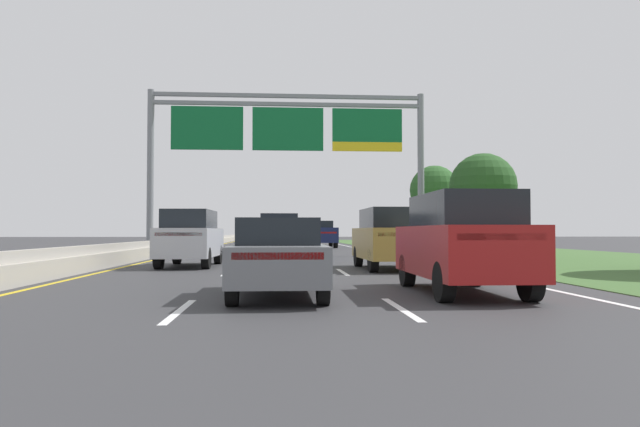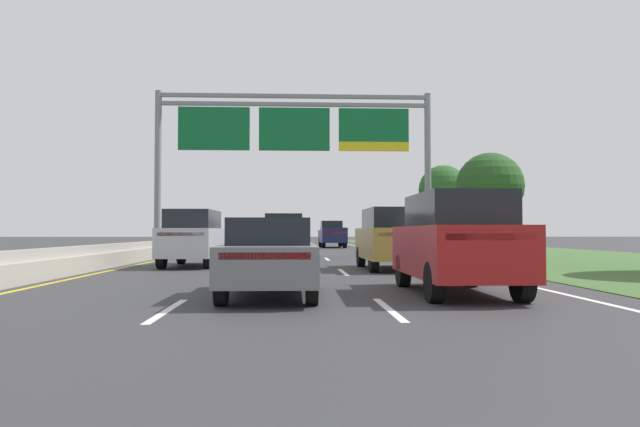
{
  "view_description": "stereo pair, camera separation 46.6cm",
  "coord_description": "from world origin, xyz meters",
  "views": [
    {
      "loc": [
        -0.23,
        0.66,
        1.31
      ],
      "look_at": [
        1.07,
        18.78,
        1.87
      ],
      "focal_mm": 32.89,
      "sensor_mm": 36.0,
      "label": 1
    },
    {
      "loc": [
        0.23,
        0.63,
        1.31
      ],
      "look_at": [
        1.07,
        18.78,
        1.87
      ],
      "focal_mm": 32.89,
      "sensor_mm": 36.0,
      "label": 2
    }
  ],
  "objects": [
    {
      "name": "car_gold_right_lane_suv",
      "position": [
        3.61,
        20.82,
        1.1
      ],
      "size": [
        1.95,
        4.72,
        2.11
      ],
      "rotation": [
        0.0,
        0.0,
        1.58
      ],
      "color": "#A38438",
      "rests_on": "ground"
    },
    {
      "name": "roadside_tree_far",
      "position": [
        10.76,
        41.13,
        4.21
      ],
      "size": [
        3.45,
        3.45,
        5.96
      ],
      "color": "#4C3823",
      "rests_on": "ground"
    },
    {
      "name": "lane_striping",
      "position": [
        0.0,
        34.54,
        0.0
      ],
      "size": [
        11.96,
        106.0,
        0.01
      ],
      "color": "white",
      "rests_on": "ground"
    },
    {
      "name": "grass_verge_right",
      "position": [
        13.95,
        35.0,
        0.01
      ],
      "size": [
        14.0,
        110.0,
        0.02
      ],
      "primitive_type": "cube",
      "color": "#3D602D",
      "rests_on": "ground"
    },
    {
      "name": "ground_plane",
      "position": [
        0.0,
        35.0,
        0.0
      ],
      "size": [
        220.0,
        220.0,
        0.0
      ],
      "primitive_type": "plane",
      "color": "#333335"
    },
    {
      "name": "car_blue_centre_lane_suv",
      "position": [
        -0.21,
        27.91,
        1.1
      ],
      "size": [
        2.0,
        4.74,
        2.11
      ],
      "rotation": [
        0.0,
        0.0,
        1.59
      ],
      "color": "navy",
      "rests_on": "ground"
    },
    {
      "name": "overhead_sign_gantry",
      "position": [
        0.3,
        32.36,
        6.39
      ],
      "size": [
        15.06,
        0.42,
        8.93
      ],
      "color": "gray",
      "rests_on": "ground"
    },
    {
      "name": "roadside_tree_mid",
      "position": [
        10.11,
        29.51,
        3.57
      ],
      "size": [
        3.37,
        3.37,
        5.27
      ],
      "color": "#4C3823",
      "rests_on": "ground"
    },
    {
      "name": "car_silver_left_lane_suv",
      "position": [
        -3.51,
        22.94,
        1.1
      ],
      "size": [
        2.03,
        4.75,
        2.11
      ],
      "rotation": [
        0.0,
        0.0,
        1.54
      ],
      "color": "#B2B5BA",
      "rests_on": "ground"
    },
    {
      "name": "car_grey_centre_lane_sedan",
      "position": [
        -0.23,
        12.55,
        0.82
      ],
      "size": [
        1.83,
        4.4,
        1.57
      ],
      "rotation": [
        0.0,
        0.0,
        1.57
      ],
      "color": "slate",
      "rests_on": "ground"
    },
    {
      "name": "car_red_right_lane_suv",
      "position": [
        3.66,
        12.87,
        1.1
      ],
      "size": [
        1.94,
        4.71,
        2.11
      ],
      "rotation": [
        0.0,
        0.0,
        1.56
      ],
      "color": "maroon",
      "rests_on": "ground"
    },
    {
      "name": "pickup_truck_navy",
      "position": [
        3.46,
        48.86,
        1.07
      ],
      "size": [
        2.09,
        5.43,
        2.2
      ],
      "rotation": [
        0.0,
        0.0,
        1.59
      ],
      "color": "#161E47",
      "rests_on": "ground"
    },
    {
      "name": "median_barrier_concrete",
      "position": [
        -6.6,
        35.0,
        0.35
      ],
      "size": [
        0.6,
        110.0,
        0.85
      ],
      "color": "#A8A399",
      "rests_on": "ground"
    }
  ]
}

